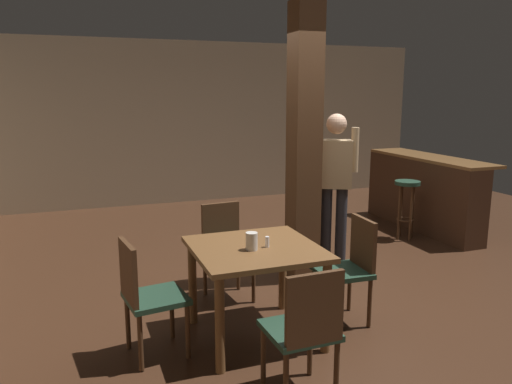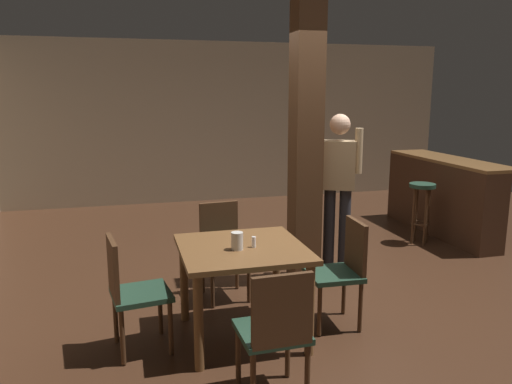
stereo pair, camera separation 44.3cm
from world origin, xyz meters
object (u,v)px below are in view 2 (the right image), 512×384
(chair_west, at_px, (130,288))
(chair_south, at_px, (276,329))
(chair_east, at_px, (342,267))
(bar_stool_near, at_px, (422,199))
(napkin_cup, at_px, (237,241))
(salt_shaker, at_px, (254,242))
(bar_counter, at_px, (441,196))
(standing_person, at_px, (338,184))
(chair_north, at_px, (223,245))
(dining_table, at_px, (242,261))

(chair_west, xyz_separation_m, chair_south, (0.85, -0.89, 0.00))
(chair_east, height_order, bar_stool_near, chair_east)
(chair_south, relative_size, napkin_cup, 6.52)
(salt_shaker, xyz_separation_m, bar_stool_near, (2.73, 1.90, -0.22))
(napkin_cup, xyz_separation_m, bar_counter, (3.40, 2.28, -0.29))
(salt_shaker, height_order, bar_counter, bar_counter)
(chair_east, distance_m, salt_shaker, 0.82)
(chair_east, bearing_deg, salt_shaker, -177.36)
(chair_east, distance_m, napkin_cup, 0.96)
(napkin_cup, bearing_deg, standing_person, 40.11)
(chair_south, xyz_separation_m, bar_counter, (3.35, 3.12, 0.03))
(chair_north, xyz_separation_m, bar_stool_near, (2.80, 1.01, 0.07))
(chair_south, distance_m, bar_stool_near, 3.96)
(chair_south, height_order, salt_shaker, chair_south)
(dining_table, relative_size, chair_north, 1.09)
(standing_person, bearing_deg, chair_east, -111.79)
(dining_table, height_order, bar_counter, bar_counter)
(chair_west, xyz_separation_m, salt_shaker, (0.94, -0.02, 0.29))
(chair_east, height_order, bar_counter, bar_counter)
(bar_stool_near, bearing_deg, napkin_cup, -146.12)
(chair_east, relative_size, bar_counter, 0.42)
(chair_east, xyz_separation_m, salt_shaker, (-0.77, -0.04, 0.29))
(chair_north, height_order, chair_east, same)
(dining_table, distance_m, bar_stool_near, 3.37)
(napkin_cup, distance_m, standing_person, 1.75)
(bar_counter, bearing_deg, salt_shaker, -145.40)
(chair_south, bearing_deg, bar_counter, 42.97)
(chair_west, xyz_separation_m, standing_person, (2.14, 1.08, 0.50))
(chair_east, bearing_deg, napkin_cup, -176.24)
(dining_table, relative_size, standing_person, 0.56)
(standing_person, xyz_separation_m, bar_stool_near, (1.54, 0.80, -0.42))
(dining_table, bearing_deg, bar_counter, 33.41)
(chair_east, relative_size, chair_south, 1.00)
(dining_table, xyz_separation_m, bar_stool_near, (2.81, 1.86, -0.05))
(dining_table, relative_size, chair_west, 1.09)
(chair_west, distance_m, standing_person, 2.44)
(chair_east, relative_size, bar_stool_near, 1.13)
(chair_east, height_order, chair_south, same)
(chair_north, xyz_separation_m, salt_shaker, (0.07, -0.90, 0.29))
(chair_east, bearing_deg, standing_person, 68.21)
(chair_west, relative_size, napkin_cup, 6.52)
(chair_north, height_order, standing_person, standing_person)
(salt_shaker, relative_size, bar_counter, 0.04)
(dining_table, height_order, chair_west, chair_west)
(chair_north, distance_m, standing_person, 1.37)
(bar_stool_near, bearing_deg, salt_shaker, -145.15)
(chair_west, height_order, standing_person, standing_person)
(bar_stool_near, bearing_deg, chair_east, -136.42)
(chair_south, distance_m, napkin_cup, 0.91)
(salt_shaker, height_order, bar_stool_near, salt_shaker)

